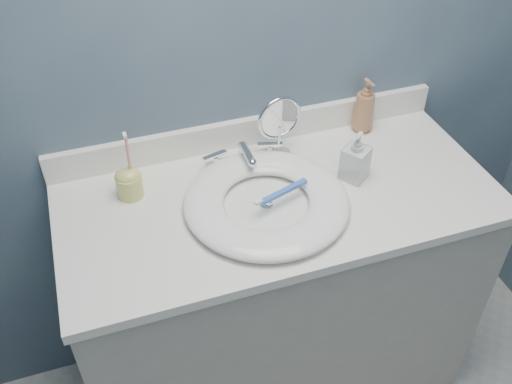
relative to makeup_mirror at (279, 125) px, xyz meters
name	(u,v)px	position (x,y,z in m)	size (l,w,h in m)	color
back_wall	(248,46)	(-0.06, 0.10, 0.21)	(2.20, 0.02, 2.40)	#455168
vanity_cabinet	(276,300)	(-0.06, -0.17, -0.57)	(1.20, 0.55, 0.85)	#AEAA9F
countertop	(280,200)	(-0.06, -0.17, -0.13)	(1.22, 0.57, 0.03)	white
backsplash	(250,131)	(-0.06, 0.09, -0.07)	(1.22, 0.02, 0.09)	white
basin	(267,201)	(-0.11, -0.20, -0.09)	(0.45, 0.45, 0.04)	white
drain	(266,205)	(-0.11, -0.20, -0.11)	(0.04, 0.04, 0.01)	silver
faucet	(244,157)	(-0.11, -0.01, -0.08)	(0.25, 0.13, 0.07)	silver
makeup_mirror	(279,125)	(0.00, 0.00, 0.00)	(0.14, 0.08, 0.21)	silver
soap_bottle_amber	(365,106)	(0.30, 0.05, -0.02)	(0.07, 0.07, 0.18)	#A26B49
soap_bottle_clear	(356,156)	(0.17, -0.16, -0.04)	(0.07, 0.07, 0.15)	silver
toothbrush_holder	(129,182)	(-0.45, -0.04, -0.06)	(0.07, 0.07, 0.21)	#CECB67
toothbrush_lying	(282,193)	(-0.07, -0.21, -0.07)	(0.17, 0.07, 0.02)	blue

